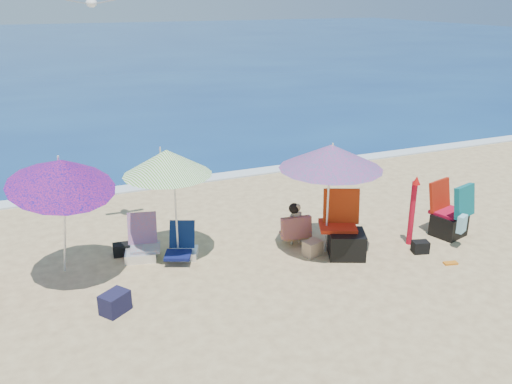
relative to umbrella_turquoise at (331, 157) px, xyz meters
name	(u,v)px	position (x,y,z in m)	size (l,w,h in m)	color
ground	(296,271)	(-0.81, -0.40, -1.77)	(120.00, 120.00, 0.00)	#D8BC84
sea	(65,46)	(-0.81, 44.60, -1.82)	(120.00, 80.00, 0.12)	navy
foam	(202,179)	(-0.81, 4.70, -1.75)	(120.00, 0.50, 0.04)	white
umbrella_turquoise	(331,157)	(0.00, 0.00, 0.00)	(1.90, 1.90, 2.02)	silver
umbrella_striped	(167,162)	(-2.57, 0.91, -0.05)	(1.80, 1.80, 1.98)	silver
umbrella_blue	(61,173)	(-4.23, 0.71, 0.03)	(2.13, 2.17, 2.20)	white
furled_umbrella	(413,207)	(1.57, -0.30, -1.04)	(0.16, 0.20, 1.34)	red
chair_navy	(183,249)	(-2.41, 0.81, -1.61)	(0.72, 0.76, 0.62)	#0D134B
chair_rainbow	(142,246)	(-3.05, 1.12, -1.58)	(0.70, 0.75, 0.72)	#CA4C47
camp_chair_left	(345,237)	(0.25, -0.18, -1.44)	(0.85, 1.01, 1.11)	red
camp_chair_right	(451,217)	(2.49, -0.29, -1.39)	(0.74, 1.05, 1.08)	#AD0C29
person_center	(296,225)	(-0.37, 0.50, -1.38)	(0.57, 0.50, 0.80)	tan
bag_navy_a	(115,303)	(-3.78, -0.49, -1.62)	(0.49, 0.46, 0.31)	#181734
bag_black_a	(121,249)	(-3.38, 1.32, -1.67)	(0.31, 0.24, 0.21)	black
bag_tan	(313,248)	(-0.29, 0.00, -1.64)	(0.37, 0.31, 0.27)	tan
bag_black_b	(420,247)	(1.53, -0.66, -1.67)	(0.32, 0.26, 0.22)	black
orange_item	(451,263)	(1.72, -1.22, -1.76)	(0.25, 0.16, 0.03)	orange
seagull	(91,3)	(-3.37, 2.18, 2.42)	(0.79, 0.36, 0.14)	white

